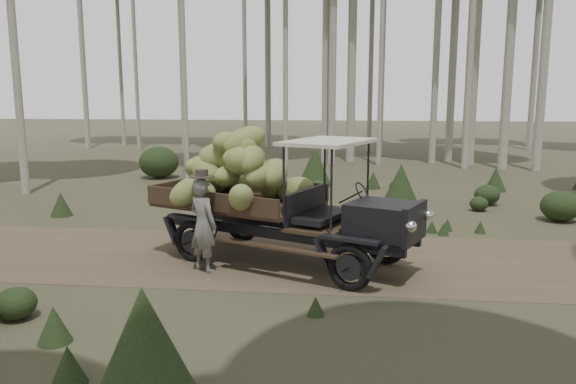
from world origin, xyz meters
name	(u,v)px	position (x,y,z in m)	size (l,w,h in m)	color
ground	(323,260)	(0.00, 0.00, 0.00)	(120.00, 120.00, 0.00)	#473D2B
dirt_track	(323,260)	(0.00, 0.00, 0.00)	(70.00, 4.00, 0.01)	brown
banana_truck	(255,181)	(-1.38, 0.01, 1.55)	(5.50, 3.68, 2.75)	black
farmer	(203,224)	(-2.18, -0.95, 0.90)	(0.77, 0.71, 1.91)	#605D58
undergrowth	(382,217)	(1.22, 1.44, 0.58)	(19.86, 22.39, 1.40)	#233319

